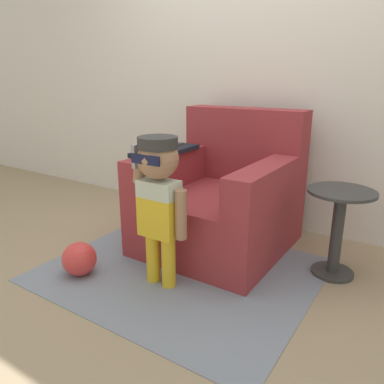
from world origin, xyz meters
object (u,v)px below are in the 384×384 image
Objects in this scene: side_table at (338,225)px; toy_ball at (79,259)px; armchair at (222,199)px; person_child at (159,189)px.

toy_ball is (-1.29, -0.86, -0.22)m from side_table.
side_table is (0.79, -0.02, -0.01)m from armchair.
armchair reaches higher than toy_ball.
armchair is at bearing 60.17° from toy_ball.
side_table is at bearing 39.31° from person_child.
armchair reaches higher than person_child.
toy_ball is (-0.50, -0.87, -0.23)m from armchair.
person_child is at bearing -140.69° from side_table.
armchair is at bearing 178.83° from side_table.
person_child is at bearing -91.71° from armchair.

